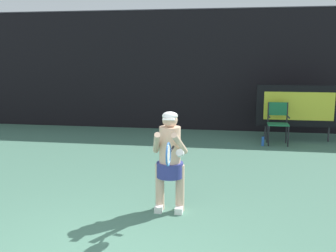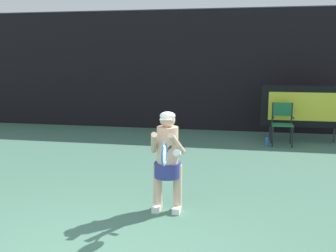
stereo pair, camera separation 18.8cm
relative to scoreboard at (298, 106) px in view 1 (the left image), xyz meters
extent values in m
cube|color=black|center=(-3.18, 1.21, 0.85)|extent=(18.00, 0.12, 3.60)
cylinder|color=#38383D|center=(-3.18, 1.21, 2.68)|extent=(18.00, 0.05, 0.05)
cube|color=black|center=(0.00, 0.00, 0.00)|extent=(2.20, 0.20, 1.10)
cube|color=gold|center=(0.00, -0.10, 0.00)|extent=(1.80, 0.01, 0.75)
cylinder|color=#2D2D33|center=(-0.83, 0.00, -0.75)|extent=(0.05, 0.05, 0.40)
cylinder|color=#2D2D33|center=(0.83, 0.00, -0.75)|extent=(0.05, 0.05, 0.40)
cylinder|color=black|center=(-0.81, -0.82, -0.69)|extent=(0.04, 0.04, 0.52)
cylinder|color=black|center=(-0.33, -0.82, -0.69)|extent=(0.04, 0.04, 0.52)
cylinder|color=black|center=(-0.81, -0.41, -0.69)|extent=(0.04, 0.04, 0.52)
cylinder|color=black|center=(-0.33, -0.41, -0.69)|extent=(0.04, 0.04, 0.52)
cube|color=#1D663E|center=(-0.57, -0.62, -0.41)|extent=(0.52, 0.44, 0.03)
cylinder|color=black|center=(-0.81, -0.41, -0.15)|extent=(0.04, 0.04, 0.56)
cylinder|color=black|center=(-0.33, -0.41, -0.15)|extent=(0.04, 0.04, 0.56)
cube|color=#1D663E|center=(-0.57, -0.41, -0.04)|extent=(0.48, 0.02, 0.34)
cylinder|color=black|center=(-0.81, -0.62, -0.21)|extent=(0.04, 0.44, 0.04)
cylinder|color=black|center=(-0.33, -0.62, -0.21)|extent=(0.04, 0.44, 0.04)
cylinder|color=blue|center=(-0.94, -0.80, -0.83)|extent=(0.07, 0.07, 0.24)
cylinder|color=black|center=(-0.94, -0.80, -0.69)|extent=(0.03, 0.03, 0.03)
cube|color=white|center=(-2.77, -5.40, -0.90)|extent=(0.11, 0.26, 0.09)
cube|color=white|center=(-2.47, -5.40, -0.90)|extent=(0.11, 0.26, 0.09)
cylinder|color=#DBB293|center=(-2.77, -5.35, -0.60)|extent=(0.13, 0.13, 0.70)
cylinder|color=#DBB293|center=(-2.47, -5.35, -0.60)|extent=(0.13, 0.13, 0.70)
cylinder|color=navy|center=(-2.62, -5.35, -0.33)|extent=(0.39, 0.39, 0.22)
cylinder|color=#DBB293|center=(-2.62, -5.35, 0.03)|extent=(0.31, 0.31, 0.56)
sphere|color=#DBB293|center=(-2.62, -5.35, 0.41)|extent=(0.22, 0.22, 0.22)
ellipsoid|color=white|center=(-2.62, -5.35, 0.47)|extent=(0.22, 0.22, 0.12)
cube|color=white|center=(-2.62, -5.45, 0.44)|extent=(0.17, 0.12, 0.02)
cylinder|color=#DBB293|center=(-2.78, -5.52, 0.10)|extent=(0.20, 0.47, 0.38)
cylinder|color=#DBB293|center=(-2.45, -5.52, 0.10)|extent=(0.20, 0.47, 0.38)
cylinder|color=white|center=(-2.43, -5.64, 0.00)|extent=(0.13, 0.13, 0.12)
cylinder|color=black|center=(-2.54, -5.69, 0.07)|extent=(0.03, 0.28, 0.03)
torus|color=#3269B8|center=(-2.54, -5.99, 0.07)|extent=(0.02, 0.31, 0.31)
ellipsoid|color=silver|center=(-2.54, -5.99, 0.07)|extent=(0.01, 0.26, 0.26)
camera|label=1|loc=(-1.75, -10.79, 1.31)|focal=41.82mm
camera|label=2|loc=(-1.56, -10.76, 1.31)|focal=41.82mm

